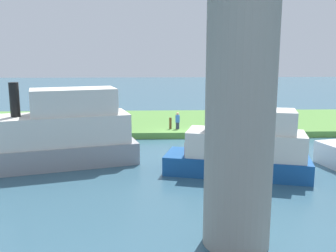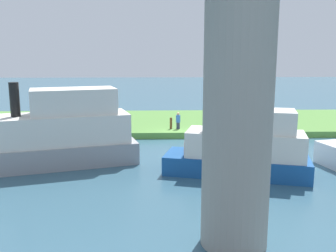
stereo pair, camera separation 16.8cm
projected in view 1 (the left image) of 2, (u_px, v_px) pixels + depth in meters
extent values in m
plane|color=#386075|center=(179.00, 139.00, 29.93)|extent=(160.00, 160.00, 0.00)
cube|color=#5B9342|center=(175.00, 122.00, 35.77)|extent=(80.00, 12.00, 0.50)
cylinder|color=#9E998E|center=(241.00, 88.00, 12.46)|extent=(2.33, 2.33, 10.99)
cylinder|color=#2D334C|center=(178.00, 126.00, 31.30)|extent=(0.29, 0.29, 0.55)
cylinder|color=blue|center=(178.00, 119.00, 31.19)|extent=(0.47, 0.47, 0.60)
sphere|color=tan|center=(178.00, 114.00, 31.11)|extent=(0.24, 0.24, 0.24)
cylinder|color=brown|center=(170.00, 123.00, 31.29)|extent=(0.20, 0.20, 0.94)
cube|color=#195199|center=(236.00, 165.00, 21.12)|extent=(8.29, 4.59, 1.05)
cube|color=white|center=(245.00, 144.00, 20.79)|extent=(6.70, 3.92, 1.40)
cube|color=white|center=(258.00, 121.00, 20.42)|extent=(4.32, 2.95, 1.23)
cylinder|color=black|center=(209.00, 116.00, 20.95)|extent=(0.44, 0.44, 1.58)
cube|color=#D84C2D|center=(199.00, 147.00, 21.40)|extent=(1.76, 1.89, 0.79)
cube|color=gold|center=(240.00, 138.00, 28.54)|extent=(5.26, 2.70, 0.78)
cube|color=silver|center=(232.00, 127.00, 28.23)|extent=(2.04, 1.74, 0.89)
cube|color=#99999E|center=(54.00, 154.00, 22.82)|extent=(10.36, 5.90, 1.31)
cube|color=white|center=(62.00, 129.00, 22.70)|extent=(8.38, 5.03, 1.75)
cube|color=white|center=(74.00, 101.00, 22.64)|extent=(5.42, 3.77, 1.53)
cylinder|color=black|center=(15.00, 100.00, 21.56)|extent=(0.55, 0.55, 1.97)
cube|color=#D84C2D|center=(5.00, 139.00, 21.78)|extent=(2.23, 2.38, 0.98)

